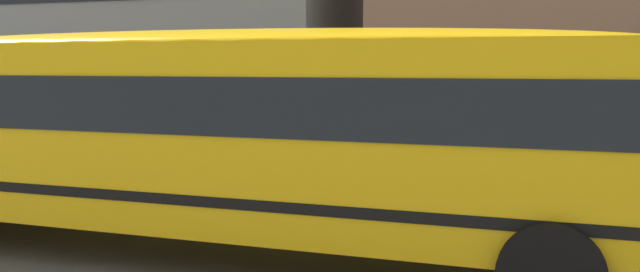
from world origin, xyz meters
The scene contains 4 objects.
ground_plane centered at (0.00, 0.00, 0.00)m, with size 400.00×400.00×0.00m, color #4C4C4F.
sidewalk_far centered at (0.00, 8.34, 0.01)m, with size 120.00×3.00×0.01m, color gray.
lane_centreline centered at (0.00, 0.00, 0.00)m, with size 110.00×0.16×0.01m, color silver.
school_bus centered at (-2.00, -1.31, 1.75)m, with size 13.26×3.29×2.95m.
Camera 1 is at (2.40, -9.34, 2.51)m, focal length 38.20 mm.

